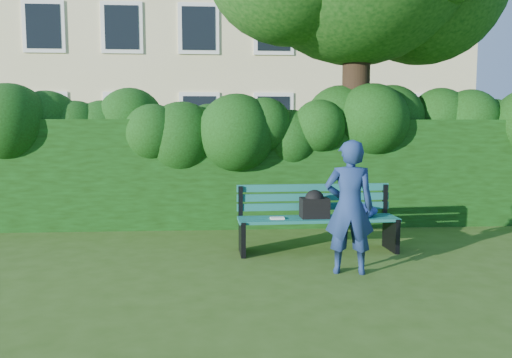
{
  "coord_description": "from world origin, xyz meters",
  "views": [
    {
      "loc": [
        -0.47,
        -6.34,
        1.67
      ],
      "look_at": [
        0.0,
        0.6,
        0.95
      ],
      "focal_mm": 35.0,
      "sensor_mm": 36.0,
      "label": 1
    }
  ],
  "objects": [
    {
      "name": "ground",
      "position": [
        0.0,
        0.0,
        0.0
      ],
      "size": [
        80.0,
        80.0,
        0.0
      ],
      "primitive_type": "plane",
      "color": "#345317",
      "rests_on": "ground"
    },
    {
      "name": "hedge",
      "position": [
        0.0,
        2.2,
        0.9
      ],
      "size": [
        10.0,
        1.0,
        1.8
      ],
      "color": "black",
      "rests_on": "ground"
    },
    {
      "name": "man_reading",
      "position": [
        0.97,
        -0.81,
        0.77
      ],
      "size": [
        0.61,
        0.45,
        1.53
      ],
      "primitive_type": "imported",
      "rotation": [
        0.0,
        0.0,
        2.98
      ],
      "color": "navy",
      "rests_on": "ground"
    },
    {
      "name": "park_bench",
      "position": [
        0.92,
        0.22,
        0.51
      ],
      "size": [
        2.16,
        0.64,
        0.89
      ],
      "rotation": [
        0.0,
        0.0,
        0.04
      ],
      "color": "#115355",
      "rests_on": "ground"
    },
    {
      "name": "apartment_building",
      "position": [
        -0.0,
        13.99,
        6.0
      ],
      "size": [
        16.0,
        8.08,
        12.0
      ],
      "color": "beige",
      "rests_on": "ground"
    }
  ]
}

